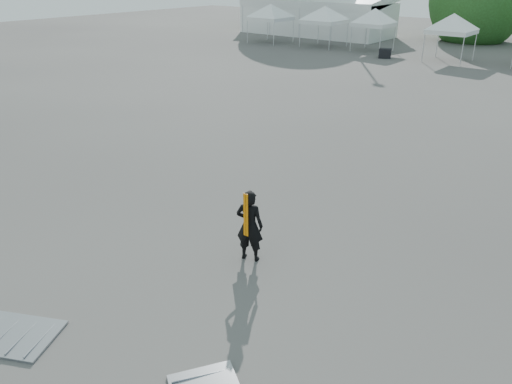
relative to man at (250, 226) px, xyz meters
The scene contains 8 objects.
ground 2.54m from the man, 90.27° to the left, with size 120.00×120.00×0.00m, color #474442.
marquee 43.39m from the man, 120.49° to the left, with size 15.00×6.25×4.23m.
tent_a 37.30m from the man, 126.47° to the left, with size 4.50×4.50×3.88m.
tent_b 35.09m from the man, 118.91° to the left, with size 4.46×4.46×3.88m.
tent_c 33.54m from the man, 111.94° to the left, with size 3.92×3.92×3.88m.
tent_d 30.78m from the man, 101.17° to the left, with size 4.19×4.19×3.88m.
man is the anchor object (origin of this frame).
crate_west 30.26m from the man, 109.58° to the left, with size 0.90×0.70×0.70m, color black.
Camera 1 is at (6.46, -10.19, 6.31)m, focal length 35.00 mm.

